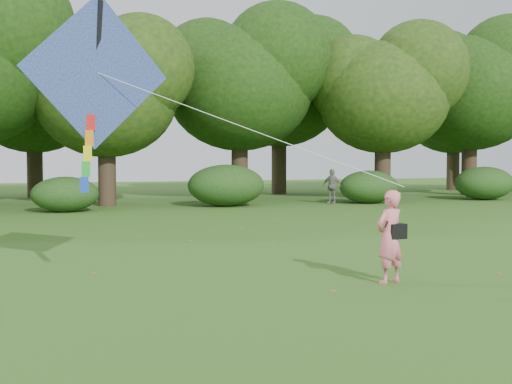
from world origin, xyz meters
name	(u,v)px	position (x,y,z in m)	size (l,w,h in m)	color
ground	(366,283)	(0.00, 0.00, 0.00)	(100.00, 100.00, 0.00)	#265114
man_kite_flyer	(390,237)	(0.40, -0.11, 0.80)	(0.59, 0.38, 1.61)	pink
bystander_right	(332,186)	(8.22, 17.81, 0.83)	(0.97, 0.40, 1.66)	gray
crossbody_bag	(397,231)	(0.51, -0.14, 0.91)	(0.43, 0.20, 0.67)	black
flying_kite	(97,75)	(-4.32, 1.37, 3.53)	(6.23, 1.90, 3.28)	#235F9B
tree_line	(172,91)	(1.67, 22.88, 5.60)	(54.70, 15.30, 9.48)	#3A2D1E
shrub_band	(145,189)	(-0.72, 17.60, 0.86)	(39.15, 3.22, 1.88)	#264919
fallen_leaves	(289,245)	(0.61, 4.86, 0.01)	(10.25, 14.96, 0.01)	olive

